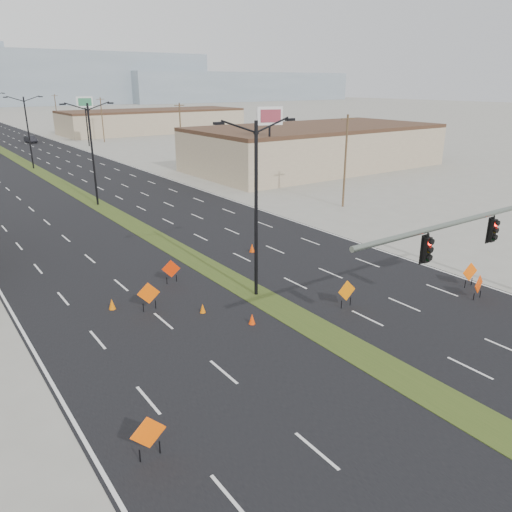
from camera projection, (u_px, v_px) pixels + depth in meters
ground at (427, 392)px, 20.28m from camera, size 600.00×600.00×0.00m
building_se_near at (315, 149)px, 72.59m from camera, size 36.00×18.00×5.50m
building_se_far at (153, 122)px, 124.89m from camera, size 44.00×16.00×5.00m
mesa_center at (7, 78)px, 268.42m from camera, size 220.00×50.00×28.00m
mesa_east at (235, 87)px, 338.91m from camera, size 160.00×50.00×18.00m
signal_mast at (511, 233)px, 24.91m from camera, size 16.30×0.60×8.00m
streetlight_0 at (256, 205)px, 27.72m from camera, size 5.15×0.24×10.02m
streetlight_1 at (92, 151)px, 49.27m from camera, size 5.15×0.24×10.02m
streetlight_2 at (28, 130)px, 70.82m from camera, size 5.15×0.24×10.02m
utility_pole_0 at (345, 160)px, 48.91m from camera, size 1.60×0.20×9.00m
utility_pole_1 at (181, 132)px, 75.85m from camera, size 1.60×0.20×9.00m
utility_pole_2 at (102, 119)px, 102.78m from camera, size 1.60×0.20×9.00m
utility_pole_3 at (56, 111)px, 129.72m from camera, size 1.60×0.20×9.00m
car_mid at (31, 139)px, 103.28m from camera, size 1.90×4.37×1.40m
construction_sign_0 at (148, 434)px, 16.39m from camera, size 1.22×0.17×1.63m
construction_sign_1 at (149, 294)px, 27.18m from camera, size 1.19×0.43×1.65m
construction_sign_2 at (171, 270)px, 30.96m from camera, size 1.06×0.50×1.52m
construction_sign_3 at (347, 292)px, 27.60m from camera, size 1.20×0.14×1.59m
construction_sign_4 at (470, 273)px, 30.37m from camera, size 1.17×0.24×1.57m
construction_sign_5 at (479, 285)px, 28.63m from camera, size 1.11×0.27×1.50m
cone_0 at (203, 308)px, 27.11m from camera, size 0.36×0.36×0.54m
cone_1 at (252, 319)px, 25.83m from camera, size 0.46×0.46×0.58m
cone_2 at (252, 248)px, 36.80m from camera, size 0.50×0.50×0.66m
cone_3 at (112, 304)px, 27.52m from camera, size 0.45×0.45×0.63m
pole_sign_east_near at (270, 122)px, 56.67m from camera, size 3.00×1.24×9.30m
pole_sign_east_far at (85, 106)px, 95.69m from camera, size 3.00×1.24×9.31m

